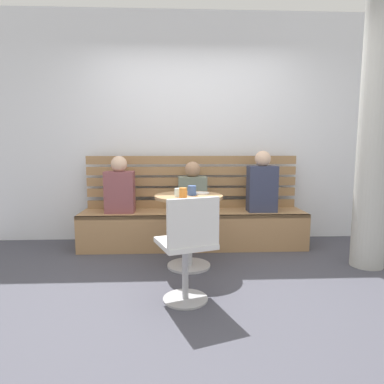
{
  "coord_description": "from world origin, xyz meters",
  "views": [
    {
      "loc": [
        -0.2,
        -2.8,
        1.21
      ],
      "look_at": [
        -0.04,
        0.66,
        0.75
      ],
      "focal_mm": 31.4,
      "sensor_mm": 36.0,
      "label": 1
    }
  ],
  "objects_px": {
    "person_adult": "(262,185)",
    "plate_small": "(201,193)",
    "cup_mug_blue": "(192,191)",
    "cup_glass_short": "(178,192)",
    "cafe_table": "(189,217)",
    "person_child_left": "(120,188)",
    "white_chair": "(188,246)",
    "person_child_middle": "(193,190)",
    "booth_bench": "(193,229)",
    "cup_tumbler_orange": "(183,193)"
  },
  "relations": [
    {
      "from": "white_chair",
      "to": "cup_glass_short",
      "type": "distance_m",
      "value": 0.79
    },
    {
      "from": "white_chair",
      "to": "person_adult",
      "type": "relative_size",
      "value": 1.16
    },
    {
      "from": "white_chair",
      "to": "person_child_left",
      "type": "bearing_deg",
      "value": 117.06
    },
    {
      "from": "booth_bench",
      "to": "cup_glass_short",
      "type": "xyz_separation_m",
      "value": [
        -0.18,
        -0.78,
        0.56
      ]
    },
    {
      "from": "person_child_left",
      "to": "cup_glass_short",
      "type": "height_order",
      "value": "person_child_left"
    },
    {
      "from": "person_adult",
      "to": "plate_small",
      "type": "bearing_deg",
      "value": -143.82
    },
    {
      "from": "cup_glass_short",
      "to": "cafe_table",
      "type": "bearing_deg",
      "value": 40.3
    },
    {
      "from": "person_adult",
      "to": "cup_glass_short",
      "type": "relative_size",
      "value": 9.15
    },
    {
      "from": "cup_mug_blue",
      "to": "cup_glass_short",
      "type": "relative_size",
      "value": 1.19
    },
    {
      "from": "white_chair",
      "to": "booth_bench",
      "type": "bearing_deg",
      "value": 85.73
    },
    {
      "from": "cup_glass_short",
      "to": "plate_small",
      "type": "bearing_deg",
      "value": 38.3
    },
    {
      "from": "booth_bench",
      "to": "cup_tumbler_orange",
      "type": "distance_m",
      "value": 1.08
    },
    {
      "from": "cup_mug_blue",
      "to": "cup_glass_short",
      "type": "bearing_deg",
      "value": -150.49
    },
    {
      "from": "white_chair",
      "to": "person_child_middle",
      "type": "distance_m",
      "value": 1.54
    },
    {
      "from": "cafe_table",
      "to": "cup_mug_blue",
      "type": "distance_m",
      "value": 0.27
    },
    {
      "from": "white_chair",
      "to": "plate_small",
      "type": "relative_size",
      "value": 5.0
    },
    {
      "from": "cafe_table",
      "to": "white_chair",
      "type": "xyz_separation_m",
      "value": [
        -0.03,
        -0.81,
        -0.05
      ]
    },
    {
      "from": "cafe_table",
      "to": "cup_tumbler_orange",
      "type": "height_order",
      "value": "cup_tumbler_orange"
    },
    {
      "from": "booth_bench",
      "to": "cup_tumbler_orange",
      "type": "bearing_deg",
      "value": -98.66
    },
    {
      "from": "cafe_table",
      "to": "plate_small",
      "type": "distance_m",
      "value": 0.28
    },
    {
      "from": "person_child_middle",
      "to": "cup_mug_blue",
      "type": "height_order",
      "value": "person_child_middle"
    },
    {
      "from": "person_adult",
      "to": "cup_mug_blue",
      "type": "relative_size",
      "value": 7.7
    },
    {
      "from": "cafe_table",
      "to": "person_child_middle",
      "type": "relative_size",
      "value": 1.23
    },
    {
      "from": "plate_small",
      "to": "person_adult",
      "type": "bearing_deg",
      "value": 36.18
    },
    {
      "from": "booth_bench",
      "to": "plate_small",
      "type": "height_order",
      "value": "plate_small"
    },
    {
      "from": "cafe_table",
      "to": "cup_tumbler_orange",
      "type": "distance_m",
      "value": 0.35
    },
    {
      "from": "person_child_middle",
      "to": "booth_bench",
      "type": "bearing_deg",
      "value": -58.02
    },
    {
      "from": "person_child_middle",
      "to": "cup_mug_blue",
      "type": "relative_size",
      "value": 6.35
    },
    {
      "from": "cafe_table",
      "to": "person_adult",
      "type": "height_order",
      "value": "person_adult"
    },
    {
      "from": "person_adult",
      "to": "person_child_middle",
      "type": "distance_m",
      "value": 0.84
    },
    {
      "from": "booth_bench",
      "to": "cafe_table",
      "type": "bearing_deg",
      "value": -96.45
    },
    {
      "from": "cafe_table",
      "to": "person_child_left",
      "type": "bearing_deg",
      "value": 139.4
    },
    {
      "from": "cup_glass_short",
      "to": "plate_small",
      "type": "xyz_separation_m",
      "value": [
        0.23,
        0.18,
        -0.03
      ]
    },
    {
      "from": "person_child_left",
      "to": "cup_tumbler_orange",
      "type": "distance_m",
      "value": 1.16
    },
    {
      "from": "cup_glass_short",
      "to": "booth_bench",
      "type": "bearing_deg",
      "value": 76.96
    },
    {
      "from": "booth_bench",
      "to": "person_child_middle",
      "type": "height_order",
      "value": "person_child_middle"
    },
    {
      "from": "cup_mug_blue",
      "to": "cup_tumbler_orange",
      "type": "height_order",
      "value": "cup_tumbler_orange"
    },
    {
      "from": "plate_small",
      "to": "cup_glass_short",
      "type": "bearing_deg",
      "value": -141.7
    },
    {
      "from": "cafe_table",
      "to": "plate_small",
      "type": "xyz_separation_m",
      "value": [
        0.13,
        0.1,
        0.23
      ]
    },
    {
      "from": "cup_mug_blue",
      "to": "cup_glass_short",
      "type": "xyz_separation_m",
      "value": [
        -0.13,
        -0.08,
        -0.01
      ]
    },
    {
      "from": "white_chair",
      "to": "person_child_middle",
      "type": "height_order",
      "value": "person_child_middle"
    },
    {
      "from": "cup_tumbler_orange",
      "to": "cup_glass_short",
      "type": "height_order",
      "value": "cup_tumbler_orange"
    },
    {
      "from": "booth_bench",
      "to": "person_child_middle",
      "type": "xyz_separation_m",
      "value": [
        -0.01,
        0.01,
        0.48
      ]
    },
    {
      "from": "person_child_middle",
      "to": "plate_small",
      "type": "bearing_deg",
      "value": -84.63
    },
    {
      "from": "white_chair",
      "to": "cup_tumbler_orange",
      "type": "xyz_separation_m",
      "value": [
        -0.03,
        0.59,
        0.33
      ]
    },
    {
      "from": "booth_bench",
      "to": "person_child_left",
      "type": "height_order",
      "value": "person_child_left"
    },
    {
      "from": "person_child_left",
      "to": "cup_mug_blue",
      "type": "height_order",
      "value": "person_child_left"
    },
    {
      "from": "person_child_middle",
      "to": "cup_mug_blue",
      "type": "distance_m",
      "value": 0.73
    },
    {
      "from": "person_child_left",
      "to": "white_chair",
      "type": "bearing_deg",
      "value": -62.94
    },
    {
      "from": "person_child_middle",
      "to": "cup_tumbler_orange",
      "type": "distance_m",
      "value": 0.94
    }
  ]
}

